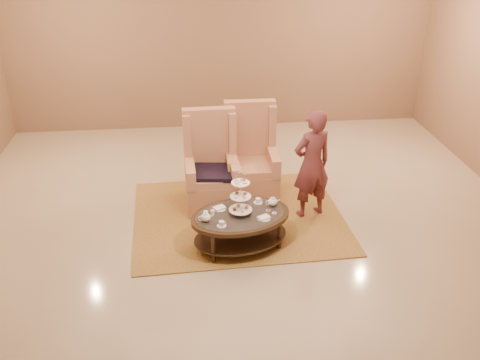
{
  "coord_description": "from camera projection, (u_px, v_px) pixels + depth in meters",
  "views": [
    {
      "loc": [
        -0.68,
        -6.08,
        3.86
      ],
      "look_at": [
        -0.02,
        0.2,
        0.67
      ],
      "focal_mm": 40.0,
      "sensor_mm": 36.0,
      "label": 1
    }
  ],
  "objects": [
    {
      "name": "armchair_right",
      "position": [
        251.0,
        165.0,
        7.96
      ],
      "size": [
        0.76,
        0.79,
        1.4
      ],
      "rotation": [
        0.0,
        0.0,
        -0.01
      ],
      "color": "tan",
      "rests_on": "ground"
    },
    {
      "name": "person",
      "position": [
        312.0,
        164.0,
        7.24
      ],
      "size": [
        0.66,
        0.54,
        1.56
      ],
      "rotation": [
        0.0,
        0.0,
        3.47
      ],
      "color": "#5B272A",
      "rests_on": "ground"
    },
    {
      "name": "tea_table",
      "position": [
        240.0,
        220.0,
        6.7
      ],
      "size": [
        1.45,
        1.17,
        1.06
      ],
      "rotation": [
        0.0,
        0.0,
        0.25
      ],
      "color": "black",
      "rests_on": "ground"
    },
    {
      "name": "rug",
      "position": [
        238.0,
        216.0,
        7.52
      ],
      "size": [
        2.99,
        2.53,
        0.02
      ],
      "rotation": [
        0.0,
        0.0,
        0.04
      ],
      "color": "#A4843A",
      "rests_on": "ground"
    },
    {
      "name": "ceiling",
      "position": [
        243.0,
        231.0,
        7.2
      ],
      "size": [
        8.0,
        8.0,
        0.02
      ],
      "primitive_type": "cube",
      "color": "white",
      "rests_on": "ground"
    },
    {
      "name": "ground",
      "position": [
        243.0,
        231.0,
        7.2
      ],
      "size": [
        8.0,
        8.0,
        0.0
      ],
      "primitive_type": "plane",
      "color": "tan",
      "rests_on": "ground"
    },
    {
      "name": "wall_back",
      "position": [
        220.0,
        37.0,
        9.96
      ],
      "size": [
        8.0,
        0.04,
        3.5
      ],
      "primitive_type": "cube",
      "color": "#846348",
      "rests_on": "ground"
    },
    {
      "name": "armchair_left",
      "position": [
        211.0,
        174.0,
        7.69
      ],
      "size": [
        0.77,
        0.8,
        1.39
      ],
      "rotation": [
        0.0,
        0.0,
        0.03
      ],
      "color": "tan",
      "rests_on": "ground"
    }
  ]
}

